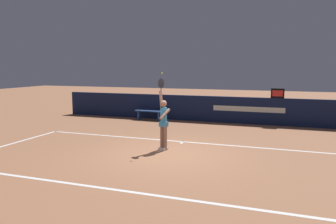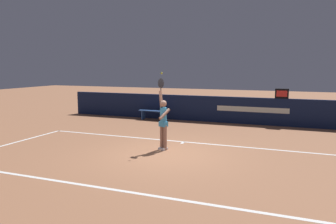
{
  "view_description": "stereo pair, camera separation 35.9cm",
  "coord_description": "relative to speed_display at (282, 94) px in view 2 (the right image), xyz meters",
  "views": [
    {
      "loc": [
        3.48,
        -9.67,
        2.78
      ],
      "look_at": [
        -0.21,
        0.7,
        1.25
      ],
      "focal_mm": 35.12,
      "sensor_mm": 36.0,
      "label": 1
    },
    {
      "loc": [
        3.81,
        -9.54,
        2.78
      ],
      "look_at": [
        -0.21,
        0.7,
        1.25
      ],
      "focal_mm": 35.12,
      "sensor_mm": 36.0,
      "label": 2
    }
  ],
  "objects": [
    {
      "name": "tennis_player",
      "position": [
        -3.46,
        -6.14,
        -0.53
      ],
      "size": [
        0.47,
        0.48,
        2.42
      ],
      "color": "#9B6E5A",
      "rests_on": "ground"
    },
    {
      "name": "court_lines",
      "position": [
        -3.18,
        -7.34,
        -1.53
      ],
      "size": [
        11.68,
        5.24,
        0.0
      ],
      "color": "white",
      "rests_on": "ground"
    },
    {
      "name": "ground_plane",
      "position": [
        -3.18,
        -6.59,
        -1.53
      ],
      "size": [
        60.0,
        60.0,
        0.0
      ],
      "primitive_type": "plane",
      "color": "#9A6445"
    },
    {
      "name": "back_wall",
      "position": [
        -3.17,
        0.0,
        -0.88
      ],
      "size": [
        16.5,
        0.2,
        1.3
      ],
      "color": "#111D40",
      "rests_on": "ground"
    },
    {
      "name": "tennis_ball",
      "position": [
        -3.46,
        -6.27,
        1.04
      ],
      "size": [
        0.07,
        0.07,
        0.07
      ],
      "color": "#C7D933"
    },
    {
      "name": "courtside_bench_near",
      "position": [
        -6.31,
        -0.59,
        -1.15
      ],
      "size": [
        1.56,
        0.44,
        0.51
      ],
      "color": "#2B5296",
      "rests_on": "ground"
    },
    {
      "name": "speed_display",
      "position": [
        0.0,
        0.0,
        0.0
      ],
      "size": [
        0.61,
        0.14,
        0.46
      ],
      "color": "black",
      "rests_on": "back_wall"
    }
  ]
}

